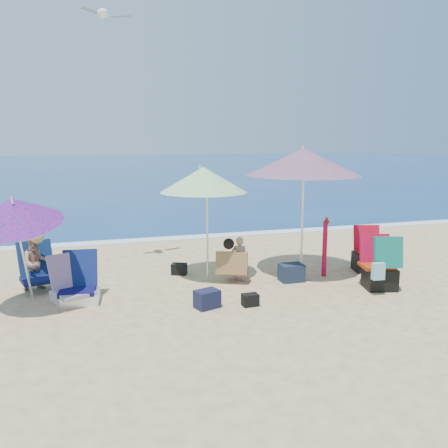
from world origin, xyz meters
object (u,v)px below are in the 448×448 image
object	(u,v)px
umbrella_striped	(204,180)
umbrella_blue	(13,211)
chair_navy	(80,289)
person_center	(236,260)
furled_umbrella	(325,243)
seagull	(103,14)
umbrella_turquoise	(303,162)
chair_rainbow	(71,289)
camp_chair_right	(380,269)
camp_chair_left	(367,258)
person_left	(36,262)

from	to	relation	value
umbrella_striped	umbrella_blue	xyz separation A→B (m)	(-3.08, -0.83, -0.32)
chair_navy	person_center	distance (m)	2.74
furled_umbrella	person_center	xyz separation A→B (m)	(-1.73, 0.15, -0.23)
umbrella_striped	chair_navy	distance (m)	2.82
seagull	umbrella_blue	bearing A→B (deg)	-126.89
person_center	seagull	distance (m)	5.12
umbrella_turquoise	person_center	world-z (taller)	umbrella_turquoise
furled_umbrella	chair_rainbow	bearing A→B (deg)	-179.17
umbrella_blue	camp_chair_right	size ratio (longest dim) A/B	1.93
furled_umbrella	camp_chair_right	bearing A→B (deg)	-62.52
chair_navy	camp_chair_left	size ratio (longest dim) A/B	0.88
furled_umbrella	chair_rainbow	size ratio (longest dim) A/B	1.28
chair_rainbow	seagull	size ratio (longest dim) A/B	0.94
furled_umbrella	person_center	size ratio (longest dim) A/B	1.39
chair_navy	camp_chair_left	distance (m)	5.45
camp_chair_right	umbrella_blue	bearing A→B (deg)	173.52
seagull	person_center	bearing A→B (deg)	-36.63
umbrella_turquoise	person_center	bearing A→B (deg)	-177.61
chair_rainbow	chair_navy	bearing A→B (deg)	-16.07
umbrella_turquoise	camp_chair_right	world-z (taller)	umbrella_turquoise
umbrella_turquoise	furled_umbrella	distance (m)	1.59
chair_navy	umbrella_striped	bearing A→B (deg)	15.11
umbrella_blue	chair_navy	bearing A→B (deg)	14.98
camp_chair_left	chair_rainbow	bearing A→B (deg)	-178.51
umbrella_turquoise	person_center	size ratio (longest dim) A/B	3.20
umbrella_striped	person_left	xyz separation A→B (m)	(-2.92, 0.28, -1.37)
umbrella_blue	seagull	xyz separation A→B (m)	(1.52, 2.02, 3.30)
person_center	camp_chair_right	bearing A→B (deg)	-27.07
umbrella_turquoise	umbrella_striped	world-z (taller)	umbrella_turquoise
seagull	furled_umbrella	bearing A→B (deg)	-23.94
umbrella_blue	person_center	bearing A→B (deg)	7.74
camp_chair_left	seagull	size ratio (longest dim) A/B	0.93
person_left	seagull	world-z (taller)	seagull
chair_rainbow	camp_chair_right	world-z (taller)	camp_chair_right
umbrella_blue	chair_rainbow	world-z (taller)	umbrella_blue
chair_navy	chair_rainbow	distance (m)	0.15
umbrella_blue	camp_chair_right	distance (m)	5.98
camp_chair_right	chair_rainbow	bearing A→B (deg)	169.66
umbrella_striped	umbrella_turquoise	bearing A→B (deg)	-8.94
camp_chair_left	person_left	size ratio (longest dim) A/B	0.85
person_center	umbrella_striped	bearing A→B (deg)	145.69
umbrella_striped	person_left	size ratio (longest dim) A/B	2.02
person_center	person_left	bearing A→B (deg)	169.74
umbrella_striped	chair_rainbow	size ratio (longest dim) A/B	2.35
umbrella_blue	chair_rainbow	distance (m)	1.54
umbrella_turquoise	camp_chair_right	xyz separation A→B (m)	(0.92, -1.20, -1.81)
umbrella_turquoise	chair_rainbow	size ratio (longest dim) A/B	2.95
person_center	chair_navy	bearing A→B (deg)	-174.61
furled_umbrella	camp_chair_left	size ratio (longest dim) A/B	1.29
furled_umbrella	person_center	bearing A→B (deg)	175.07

